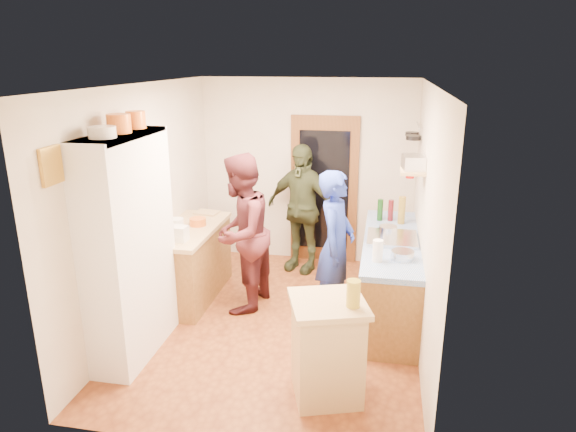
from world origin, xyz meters
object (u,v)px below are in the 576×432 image
(island_base, at_px, (327,351))
(person_left, at_px, (245,233))
(person_hob, at_px, (338,247))
(person_back, at_px, (302,209))
(hutch_body, at_px, (130,248))
(right_counter_base, at_px, (389,278))

(island_base, xyz_separation_m, person_left, (-1.14, 1.52, 0.49))
(person_hob, xyz_separation_m, person_back, (-0.62, 1.30, 0.03))
(island_base, bearing_deg, person_left, 126.78)
(hutch_body, height_order, person_left, hutch_body)
(hutch_body, relative_size, person_back, 1.24)
(person_hob, bearing_deg, person_back, 34.50)
(hutch_body, bearing_deg, person_hob, 28.98)
(island_base, height_order, person_back, person_back)
(hutch_body, relative_size, person_left, 1.19)
(right_counter_base, relative_size, person_left, 1.19)
(right_counter_base, height_order, island_base, island_base)
(hutch_body, height_order, person_hob, hutch_body)
(hutch_body, bearing_deg, person_left, 53.72)
(island_base, bearing_deg, hutch_body, 168.90)
(person_left, relative_size, person_back, 1.04)
(person_hob, distance_m, person_back, 1.44)
(hutch_body, relative_size, island_base, 2.56)
(island_base, xyz_separation_m, person_hob, (-0.05, 1.45, 0.42))
(island_base, relative_size, person_left, 0.47)
(person_left, xyz_separation_m, person_back, (0.47, 1.22, -0.04))
(person_left, bearing_deg, island_base, 45.38)
(person_hob, height_order, person_left, person_left)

